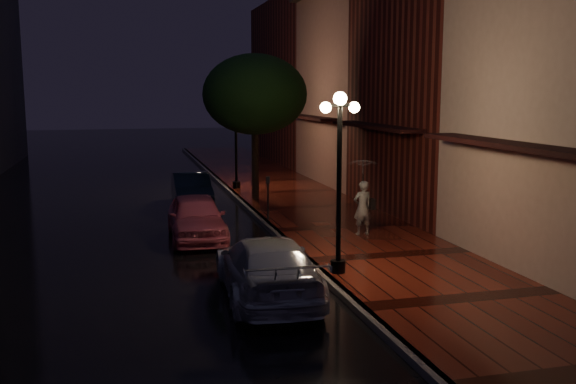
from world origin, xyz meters
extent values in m
plane|color=black|center=(0.00, 0.00, 0.00)|extent=(120.00, 120.00, 0.00)
cube|color=#42120B|center=(2.25, 0.00, 0.07)|extent=(4.50, 60.00, 0.15)
cube|color=#595451|center=(0.00, 0.00, 0.07)|extent=(0.25, 60.00, 0.15)
cube|color=#511914|center=(7.00, 2.00, 5.50)|extent=(5.00, 8.00, 11.00)
cube|color=#8C5951|center=(7.00, 10.00, 4.50)|extent=(5.00, 8.00, 9.00)
cube|color=#511914|center=(7.00, 20.00, 5.00)|extent=(5.00, 12.00, 10.00)
cylinder|color=black|center=(0.35, -5.00, 2.15)|extent=(0.12, 0.12, 4.00)
cylinder|color=black|center=(0.35, -5.00, 0.30)|extent=(0.36, 0.36, 0.30)
cube|color=black|center=(0.35, -5.00, 4.15)|extent=(0.70, 0.08, 0.08)
sphere|color=#EBD28D|center=(0.35, -5.00, 4.30)|extent=(0.32, 0.32, 0.32)
sphere|color=#EBD28D|center=(0.00, -5.00, 4.10)|extent=(0.26, 0.26, 0.26)
sphere|color=#EBD28D|center=(0.70, -5.00, 4.10)|extent=(0.26, 0.26, 0.26)
cylinder|color=black|center=(0.35, 9.00, 2.15)|extent=(0.12, 0.12, 4.00)
cylinder|color=black|center=(0.35, 9.00, 0.30)|extent=(0.36, 0.36, 0.30)
cube|color=black|center=(0.35, 9.00, 4.15)|extent=(0.70, 0.08, 0.08)
sphere|color=#EBD28D|center=(0.35, 9.00, 4.30)|extent=(0.32, 0.32, 0.32)
sphere|color=#EBD28D|center=(0.00, 9.00, 4.10)|extent=(0.26, 0.26, 0.26)
sphere|color=#EBD28D|center=(0.70, 9.00, 4.10)|extent=(0.26, 0.26, 0.26)
cylinder|color=black|center=(0.60, 6.00, 1.75)|extent=(0.28, 0.28, 3.20)
ellipsoid|color=black|center=(0.60, 6.00, 4.35)|extent=(4.16, 4.16, 3.20)
sphere|color=black|center=(1.30, 6.60, 3.75)|extent=(1.80, 1.80, 1.80)
sphere|color=black|center=(0.00, 5.30, 3.85)|extent=(1.80, 1.80, 1.80)
imported|color=#C85269|center=(-2.48, -0.03, 0.69)|extent=(1.71, 4.08, 1.38)
imported|color=black|center=(-2.01, 5.71, 0.65)|extent=(1.45, 3.99, 1.31)
imported|color=#B5B5BD|center=(-1.63, -6.02, 0.68)|extent=(2.14, 4.79, 1.36)
imported|color=silver|center=(2.42, -1.24, 0.98)|extent=(0.65, 0.47, 1.65)
imported|color=silver|center=(2.42, -1.24, 2.02)|extent=(0.96, 0.98, 0.88)
cylinder|color=black|center=(2.42, -1.24, 1.36)|extent=(0.02, 0.02, 1.32)
cube|color=black|center=(2.70, -1.29, 1.09)|extent=(0.13, 0.31, 0.33)
cylinder|color=black|center=(0.15, 1.73, 0.77)|extent=(0.07, 0.07, 1.24)
cube|color=black|center=(0.15, 1.73, 1.51)|extent=(0.16, 0.14, 0.25)
camera|label=1|loc=(-4.58, -19.18, 4.47)|focal=40.00mm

